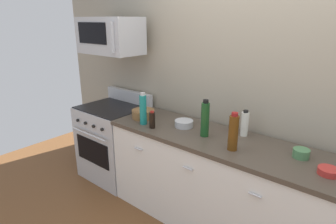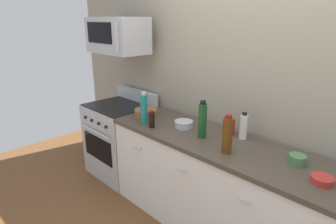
{
  "view_description": "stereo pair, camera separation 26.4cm",
  "coord_description": "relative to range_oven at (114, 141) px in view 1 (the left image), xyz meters",
  "views": [
    {
      "loc": [
        0.92,
        -2.06,
        1.93
      ],
      "look_at": [
        -0.74,
        -0.05,
        1.06
      ],
      "focal_mm": 30.08,
      "sensor_mm": 36.0,
      "label": 1
    },
    {
      "loc": [
        1.11,
        -1.88,
        1.93
      ],
      "look_at": [
        -0.74,
        -0.05,
        1.06
      ],
      "focal_mm": 30.08,
      "sensor_mm": 36.0,
      "label": 2
    }
  ],
  "objects": [
    {
      "name": "bottle_soy_sauce_dark",
      "position": [
        0.84,
        -0.19,
        0.53
      ],
      "size": [
        0.06,
        0.06,
        0.17
      ],
      "color": "black",
      "rests_on": "countertop_slab"
    },
    {
      "name": "bowl_steel_prep",
      "position": [
        1.06,
        0.03,
        0.48
      ],
      "size": [
        0.18,
        0.18,
        0.06
      ],
      "color": "#B2B5BA",
      "rests_on": "countertop_slab"
    },
    {
      "name": "bottle_wine_green",
      "position": [
        1.34,
        -0.04,
        0.61
      ],
      "size": [
        0.08,
        0.08,
        0.34
      ],
      "color": "#19471E",
      "rests_on": "countertop_slab"
    },
    {
      "name": "bottle_wine_amber",
      "position": [
        1.67,
        -0.13,
        0.6
      ],
      "size": [
        0.08,
        0.08,
        0.32
      ],
      "color": "#59330F",
      "rests_on": "countertop_slab"
    },
    {
      "name": "counter_unit",
      "position": [
        1.66,
        -0.0,
        -0.01
      ],
      "size": [
        2.58,
        0.66,
        0.92
      ],
      "color": "white",
      "rests_on": "ground_plane"
    },
    {
      "name": "back_wall",
      "position": [
        1.66,
        0.41,
        0.88
      ],
      "size": [
        5.67,
        0.1,
        2.7
      ],
      "primitive_type": "cube",
      "color": "#9E937F",
      "rests_on": "ground_plane"
    },
    {
      "name": "bowl_red_small",
      "position": [
        2.35,
        -0.06,
        0.48
      ],
      "size": [
        0.14,
        0.14,
        0.04
      ],
      "color": "#B72D28",
      "rests_on": "countertop_slab"
    },
    {
      "name": "bottle_hot_sauce_red",
      "position": [
        1.49,
        0.21,
        0.53
      ],
      "size": [
        0.05,
        0.05,
        0.16
      ],
      "color": "#B21914",
      "rests_on": "countertop_slab"
    },
    {
      "name": "bowl_wooden_salad",
      "position": [
        0.57,
        -0.04,
        0.5
      ],
      "size": [
        0.24,
        0.24,
        0.09
      ],
      "color": "brown",
      "rests_on": "countertop_slab"
    },
    {
      "name": "bottle_sparkling_teal",
      "position": [
        0.7,
        -0.17,
        0.61
      ],
      "size": [
        0.07,
        0.07,
        0.33
      ],
      "color": "#197F7A",
      "rests_on": "countertop_slab"
    },
    {
      "name": "microwave",
      "position": [
        0.0,
        0.04,
        1.28
      ],
      "size": [
        0.74,
        0.44,
        0.4
      ],
      "color": "#B7BABF"
    },
    {
      "name": "range_oven",
      "position": [
        0.0,
        0.0,
        0.0
      ],
      "size": [
        0.76,
        0.69,
        1.07
      ],
      "color": "#B7BABF",
      "rests_on": "ground_plane"
    },
    {
      "name": "bowl_green_glaze",
      "position": [
        2.13,
        0.08,
        0.49
      ],
      "size": [
        0.12,
        0.12,
        0.07
      ],
      "color": "#477A4C",
      "rests_on": "countertop_slab"
    },
    {
      "name": "bottle_vinegar_white",
      "position": [
        1.61,
        0.2,
        0.57
      ],
      "size": [
        0.07,
        0.07,
        0.24
      ],
      "color": "silver",
      "rests_on": "countertop_slab"
    }
  ]
}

